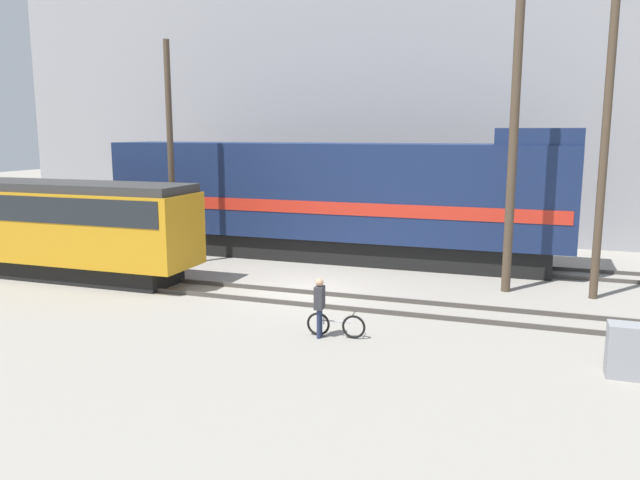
{
  "coord_description": "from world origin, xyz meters",
  "views": [
    {
      "loc": [
        7.2,
        -18.94,
        5.34
      ],
      "look_at": [
        0.52,
        0.18,
        1.8
      ],
      "focal_mm": 35.0,
      "sensor_mm": 36.0,
      "label": 1
    }
  ],
  "objects_px": {
    "utility_pole_left": "(171,155)",
    "signal_box": "(624,350)",
    "utility_pole_right": "(605,146)",
    "person": "(320,302)",
    "freight_locomotive": "(332,199)",
    "utility_pole_center": "(513,146)",
    "streetcar": "(37,222)",
    "bicycle": "(336,325)"
  },
  "relations": [
    {
      "from": "freight_locomotive",
      "to": "streetcar",
      "type": "height_order",
      "value": "freight_locomotive"
    },
    {
      "from": "freight_locomotive",
      "to": "signal_box",
      "type": "height_order",
      "value": "freight_locomotive"
    },
    {
      "from": "person",
      "to": "utility_pole_left",
      "type": "relative_size",
      "value": 0.18
    },
    {
      "from": "utility_pole_center",
      "to": "utility_pole_right",
      "type": "height_order",
      "value": "utility_pole_right"
    },
    {
      "from": "freight_locomotive",
      "to": "signal_box",
      "type": "xyz_separation_m",
      "value": [
        10.07,
        -10.18,
        -1.95
      ]
    },
    {
      "from": "streetcar",
      "to": "utility_pole_left",
      "type": "xyz_separation_m",
      "value": [
        3.75,
        3.29,
        2.38
      ]
    },
    {
      "from": "utility_pole_left",
      "to": "person",
      "type": "bearing_deg",
      "value": -37.74
    },
    {
      "from": "signal_box",
      "to": "bicycle",
      "type": "bearing_deg",
      "value": 176.02
    },
    {
      "from": "utility_pole_left",
      "to": "signal_box",
      "type": "distance_m",
      "value": 17.57
    },
    {
      "from": "freight_locomotive",
      "to": "utility_pole_center",
      "type": "bearing_deg",
      "value": -24.38
    },
    {
      "from": "utility_pole_center",
      "to": "streetcar",
      "type": "bearing_deg",
      "value": -168.82
    },
    {
      "from": "streetcar",
      "to": "bicycle",
      "type": "height_order",
      "value": "streetcar"
    },
    {
      "from": "freight_locomotive",
      "to": "person",
      "type": "relative_size",
      "value": 12.17
    },
    {
      "from": "signal_box",
      "to": "utility_pole_right",
      "type": "bearing_deg",
      "value": 90.75
    },
    {
      "from": "person",
      "to": "utility_pole_center",
      "type": "relative_size",
      "value": 0.16
    },
    {
      "from": "streetcar",
      "to": "utility_pole_left",
      "type": "distance_m",
      "value": 5.52
    },
    {
      "from": "utility_pole_right",
      "to": "signal_box",
      "type": "relative_size",
      "value": 8.13
    },
    {
      "from": "bicycle",
      "to": "person",
      "type": "relative_size",
      "value": 1.0
    },
    {
      "from": "person",
      "to": "freight_locomotive",
      "type": "bearing_deg",
      "value": 106.31
    },
    {
      "from": "person",
      "to": "signal_box",
      "type": "distance_m",
      "value": 7.19
    },
    {
      "from": "freight_locomotive",
      "to": "utility_pole_left",
      "type": "distance_m",
      "value": 6.78
    },
    {
      "from": "utility_pole_right",
      "to": "person",
      "type": "bearing_deg",
      "value": -137.03
    },
    {
      "from": "bicycle",
      "to": "utility_pole_left",
      "type": "xyz_separation_m",
      "value": [
        -8.92,
        6.42,
        4.08
      ]
    },
    {
      "from": "utility_pole_left",
      "to": "utility_pole_right",
      "type": "distance_m",
      "value": 15.62
    },
    {
      "from": "bicycle",
      "to": "signal_box",
      "type": "distance_m",
      "value": 6.81
    },
    {
      "from": "person",
      "to": "signal_box",
      "type": "height_order",
      "value": "person"
    },
    {
      "from": "bicycle",
      "to": "freight_locomotive",
      "type": "bearing_deg",
      "value": 108.7
    },
    {
      "from": "streetcar",
      "to": "utility_pole_right",
      "type": "distance_m",
      "value": 19.85
    },
    {
      "from": "streetcar",
      "to": "utility_pole_left",
      "type": "relative_size",
      "value": 1.44
    },
    {
      "from": "person",
      "to": "utility_pole_right",
      "type": "relative_size",
      "value": 0.16
    },
    {
      "from": "freight_locomotive",
      "to": "streetcar",
      "type": "distance_m",
      "value": 11.47
    },
    {
      "from": "streetcar",
      "to": "person",
      "type": "relative_size",
      "value": 8.0
    },
    {
      "from": "utility_pole_left",
      "to": "streetcar",
      "type": "bearing_deg",
      "value": -138.74
    },
    {
      "from": "utility_pole_left",
      "to": "utility_pole_center",
      "type": "bearing_deg",
      "value": 0.0
    },
    {
      "from": "signal_box",
      "to": "streetcar",
      "type": "bearing_deg",
      "value": 169.49
    },
    {
      "from": "streetcar",
      "to": "person",
      "type": "distance_m",
      "value": 12.76
    },
    {
      "from": "streetcar",
      "to": "bicycle",
      "type": "bearing_deg",
      "value": -13.91
    },
    {
      "from": "utility_pole_center",
      "to": "signal_box",
      "type": "height_order",
      "value": "utility_pole_center"
    },
    {
      "from": "freight_locomotive",
      "to": "utility_pole_left",
      "type": "bearing_deg",
      "value": -149.75
    },
    {
      "from": "utility_pole_left",
      "to": "signal_box",
      "type": "height_order",
      "value": "utility_pole_left"
    },
    {
      "from": "utility_pole_left",
      "to": "utility_pole_right",
      "type": "bearing_deg",
      "value": 0.0
    },
    {
      "from": "freight_locomotive",
      "to": "person",
      "type": "distance_m",
      "value": 10.42
    }
  ]
}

